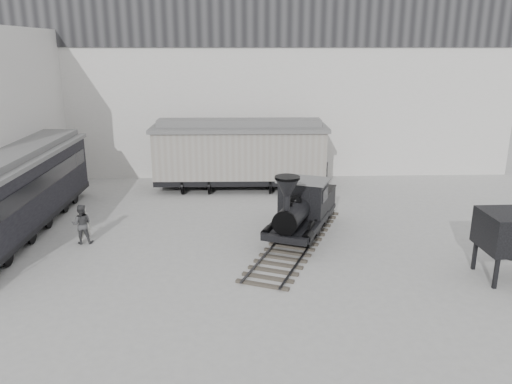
{
  "coord_description": "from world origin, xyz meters",
  "views": [
    {
      "loc": [
        -0.51,
        -17.16,
        8.12
      ],
      "look_at": [
        0.29,
        3.58,
        2.0
      ],
      "focal_mm": 35.0,
      "sensor_mm": 36.0,
      "label": 1
    }
  ],
  "objects_px": {
    "locomotive": "(301,212)",
    "passenger_coach": "(17,191)",
    "visitor_a": "(84,224)",
    "visitor_b": "(82,224)",
    "boxcar": "(240,153)"
  },
  "relations": [
    {
      "from": "locomotive",
      "to": "passenger_coach",
      "type": "bearing_deg",
      "value": -162.65
    },
    {
      "from": "locomotive",
      "to": "boxcar",
      "type": "relative_size",
      "value": 0.91
    },
    {
      "from": "locomotive",
      "to": "visitor_b",
      "type": "relative_size",
      "value": 5.29
    },
    {
      "from": "passenger_coach",
      "to": "visitor_a",
      "type": "xyz_separation_m",
      "value": [
        3.19,
        -1.25,
        -1.11
      ]
    },
    {
      "from": "locomotive",
      "to": "visitor_b",
      "type": "bearing_deg",
      "value": -155.46
    },
    {
      "from": "visitor_a",
      "to": "visitor_b",
      "type": "distance_m",
      "value": 0.22
    },
    {
      "from": "boxcar",
      "to": "passenger_coach",
      "type": "xyz_separation_m",
      "value": [
        -9.91,
        -6.72,
        -0.23
      ]
    },
    {
      "from": "boxcar",
      "to": "visitor_a",
      "type": "height_order",
      "value": "boxcar"
    },
    {
      "from": "locomotive",
      "to": "visitor_a",
      "type": "xyz_separation_m",
      "value": [
        -9.31,
        -0.12,
        -0.38
      ]
    },
    {
      "from": "boxcar",
      "to": "passenger_coach",
      "type": "height_order",
      "value": "boxcar"
    },
    {
      "from": "locomotive",
      "to": "visitor_b",
      "type": "distance_m",
      "value": 9.35
    },
    {
      "from": "boxcar",
      "to": "visitor_a",
      "type": "distance_m",
      "value": 10.51
    },
    {
      "from": "locomotive",
      "to": "passenger_coach",
      "type": "distance_m",
      "value": 12.58
    },
    {
      "from": "boxcar",
      "to": "visitor_b",
      "type": "xyz_separation_m",
      "value": [
        -6.75,
        -8.18,
        -1.29
      ]
    },
    {
      "from": "passenger_coach",
      "to": "visitor_a",
      "type": "distance_m",
      "value": 3.6
    }
  ]
}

